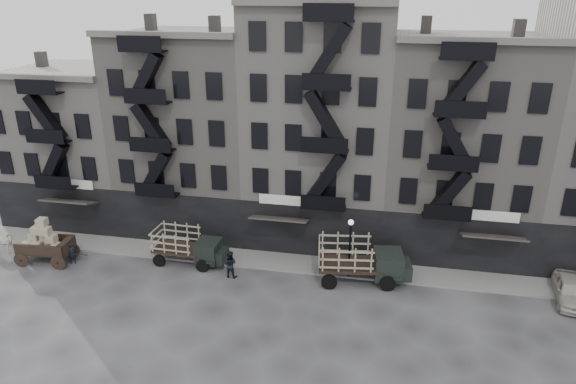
% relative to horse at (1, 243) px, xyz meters
% --- Properties ---
extents(ground, '(140.00, 140.00, 0.00)m').
position_rel_horse_xyz_m(ground, '(21.93, -1.11, -0.82)').
color(ground, '#38383A').
rests_on(ground, ground).
extents(sidewalk, '(55.00, 2.50, 0.15)m').
position_rel_horse_xyz_m(sidewalk, '(21.93, 2.64, -0.74)').
color(sidewalk, slate).
rests_on(sidewalk, ground).
extents(building_west, '(10.00, 11.35, 13.20)m').
position_rel_horse_xyz_m(building_west, '(1.93, 8.72, 5.18)').
color(building_west, gray).
rests_on(building_west, ground).
extents(building_midwest, '(10.00, 11.35, 16.20)m').
position_rel_horse_xyz_m(building_midwest, '(11.93, 8.72, 6.68)').
color(building_midwest, gray).
rests_on(building_midwest, ground).
extents(building_center, '(10.00, 11.35, 18.20)m').
position_rel_horse_xyz_m(building_center, '(21.93, 8.72, 7.68)').
color(building_center, gray).
rests_on(building_center, ground).
extents(building_mideast, '(10.00, 11.35, 16.20)m').
position_rel_horse_xyz_m(building_mideast, '(31.93, 8.72, 6.68)').
color(building_mideast, gray).
rests_on(building_mideast, ground).
extents(lamp_post, '(0.36, 0.36, 4.28)m').
position_rel_horse_xyz_m(lamp_post, '(24.93, 1.49, 1.96)').
color(lamp_post, black).
rests_on(lamp_post, ground).
extents(horse, '(2.10, 1.35, 1.64)m').
position_rel_horse_xyz_m(horse, '(0.00, 0.00, 0.00)').
color(horse, silver).
rests_on(horse, ground).
extents(wagon, '(3.90, 2.26, 3.20)m').
position_rel_horse_xyz_m(wagon, '(3.82, -0.39, 1.01)').
color(wagon, black).
rests_on(wagon, ground).
extents(stake_truck_west, '(5.20, 2.31, 2.57)m').
position_rel_horse_xyz_m(stake_truck_west, '(13.74, 1.40, 0.65)').
color(stake_truck_west, black).
rests_on(stake_truck_west, ground).
extents(stake_truck_east, '(6.18, 3.13, 2.98)m').
position_rel_horse_xyz_m(stake_truck_east, '(25.74, 1.32, 0.88)').
color(stake_truck_east, black).
rests_on(stake_truck_east, ground).
extents(car_east, '(2.23, 4.45, 1.45)m').
position_rel_horse_xyz_m(car_east, '(38.56, 1.49, -0.09)').
color(car_east, '#B2AEA0').
rests_on(car_east, ground).
extents(pedestrian_west, '(0.69, 0.59, 1.59)m').
position_rel_horse_xyz_m(pedestrian_west, '(5.82, -0.32, -0.03)').
color(pedestrian_west, black).
rests_on(pedestrian_west, ground).
extents(pedestrian_mid, '(0.95, 0.76, 1.91)m').
position_rel_horse_xyz_m(pedestrian_mid, '(17.17, 0.13, 0.13)').
color(pedestrian_mid, black).
rests_on(pedestrian_mid, ground).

